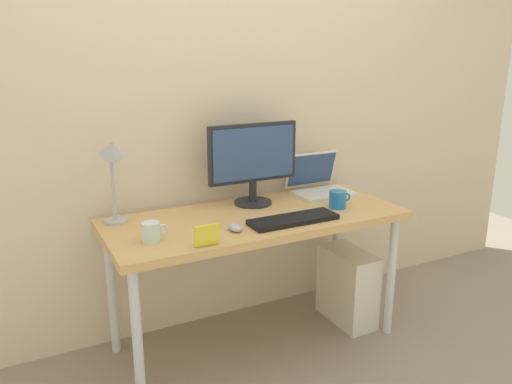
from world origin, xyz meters
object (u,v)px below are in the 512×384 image
at_px(keyboard, 293,219).
at_px(mouse, 235,227).
at_px(laptop, 318,183).
at_px(monitor, 253,159).
at_px(glass_cup, 152,232).
at_px(coffee_mug, 338,199).
at_px(desk, 256,227).
at_px(desk_lamp, 112,161).
at_px(photo_frame, 207,235).
at_px(computer_tower, 348,286).

distance_m(keyboard, mouse, 0.30).
xyz_separation_m(laptop, mouse, (-0.69, -0.35, -0.04)).
relative_size(monitor, glass_cup, 4.38).
distance_m(laptop, coffee_mug, 0.29).
xyz_separation_m(keyboard, coffee_mug, (0.32, 0.09, 0.03)).
xyz_separation_m(desk, monitor, (0.07, 0.18, 0.31)).
distance_m(mouse, glass_cup, 0.38).
height_order(monitor, mouse, monitor).
distance_m(desk_lamp, keyboard, 0.88).
bearing_deg(desk_lamp, desk, -15.55).
bearing_deg(coffee_mug, photo_frame, -167.08).
bearing_deg(desk_lamp, coffee_mug, -13.69).
distance_m(coffee_mug, photo_frame, 0.82).
distance_m(desk, laptop, 0.55).
xyz_separation_m(desk, laptop, (0.50, 0.20, 0.12)).
xyz_separation_m(desk, desk_lamp, (-0.64, 0.18, 0.37)).
distance_m(keyboard, glass_cup, 0.68).
distance_m(photo_frame, computer_tower, 1.10).
distance_m(desk, computer_tower, 0.71).
bearing_deg(photo_frame, coffee_mug, 12.92).
distance_m(keyboard, photo_frame, 0.49).
bearing_deg(mouse, coffee_mug, 6.62).
bearing_deg(monitor, glass_cup, -155.36).
bearing_deg(desk, monitor, 67.39).
relative_size(desk, glass_cup, 13.10).
height_order(laptop, mouse, laptop).
bearing_deg(desk_lamp, photo_frame, -58.45).
relative_size(monitor, keyboard, 1.13).
relative_size(desk_lamp, glass_cup, 3.81).
bearing_deg(desk, laptop, 21.46).
height_order(desk, mouse, mouse).
relative_size(keyboard, photo_frame, 4.00).
distance_m(mouse, coffee_mug, 0.63).
distance_m(mouse, computer_tower, 0.92).
xyz_separation_m(glass_cup, computer_tower, (1.12, 0.07, -0.54)).
xyz_separation_m(monitor, coffee_mug, (0.36, -0.26, -0.20)).
relative_size(monitor, coffee_mug, 4.01).
distance_m(desk, desk_lamp, 0.76).
relative_size(coffee_mug, computer_tower, 0.30).
xyz_separation_m(mouse, photo_frame, (-0.18, -0.11, 0.03)).
relative_size(laptop, keyboard, 0.73).
bearing_deg(photo_frame, desk, 36.03).
bearing_deg(monitor, computer_tower, -23.93).
bearing_deg(monitor, keyboard, -83.69).
bearing_deg(mouse, desk_lamp, 143.70).
xyz_separation_m(keyboard, mouse, (-0.30, 0.01, 0.01)).
xyz_separation_m(desk_lamp, keyboard, (0.76, -0.35, -0.29)).
bearing_deg(keyboard, glass_cup, 175.06).
xyz_separation_m(glass_cup, photo_frame, (0.19, -0.16, 0.00)).
relative_size(monitor, laptop, 1.55).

